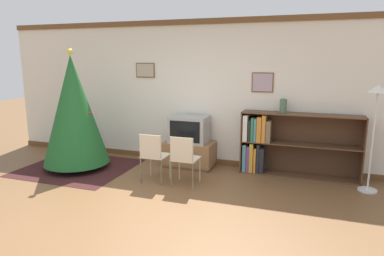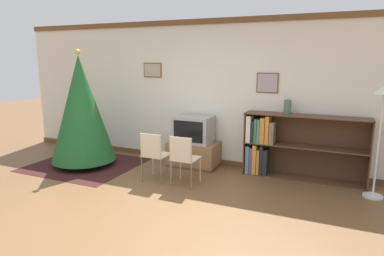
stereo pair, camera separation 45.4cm
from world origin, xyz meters
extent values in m
plane|color=brown|center=(0.00, 0.00, 0.00)|extent=(24.00, 24.00, 0.00)
cube|color=silver|center=(0.00, 2.61, 1.35)|extent=(8.43, 0.08, 2.70)
cube|color=brown|center=(0.00, 2.55, 2.65)|extent=(8.43, 0.03, 0.10)
cube|color=brown|center=(0.00, 2.55, 0.05)|extent=(8.43, 0.03, 0.10)
cube|color=brown|center=(-1.12, 2.56, 1.77)|extent=(0.40, 0.02, 0.28)
cube|color=tan|center=(-1.12, 2.55, 1.77)|extent=(0.36, 0.01, 0.25)
cube|color=brown|center=(1.17, 2.56, 1.58)|extent=(0.38, 0.02, 0.35)
cube|color=#A893A3|center=(1.17, 2.55, 1.58)|extent=(0.34, 0.01, 0.31)
cube|color=#381919|center=(-2.02, 1.48, 0.00)|extent=(1.94, 1.73, 0.01)
cylinder|color=maroon|center=(-2.02, 1.48, 0.06)|extent=(0.36, 0.36, 0.10)
cone|color=#1E5B28|center=(-2.02, 1.48, 1.08)|extent=(1.18, 1.18, 1.95)
sphere|color=yellow|center=(-2.02, 1.48, 2.11)|extent=(0.10, 0.10, 0.10)
sphere|color=red|center=(-1.72, 1.53, 1.04)|extent=(0.05, 0.05, 0.05)
sphere|color=silver|center=(-2.05, 1.95, 0.49)|extent=(0.06, 0.06, 0.06)
sphere|color=silver|center=(-1.76, 1.83, 0.60)|extent=(0.05, 0.05, 0.05)
sphere|color=gold|center=(-2.42, 1.66, 0.60)|extent=(0.06, 0.06, 0.06)
sphere|color=red|center=(-2.20, 1.61, 1.34)|extent=(0.05, 0.05, 0.05)
cube|color=brown|center=(-0.10, 2.26, 0.03)|extent=(0.89, 0.52, 0.05)
cube|color=olive|center=(-0.10, 2.26, 0.26)|extent=(0.92, 0.55, 0.42)
cube|color=#9E9E99|center=(-0.10, 2.26, 0.71)|extent=(0.69, 0.49, 0.49)
cube|color=black|center=(-0.10, 2.01, 0.71)|extent=(0.57, 0.01, 0.38)
cube|color=beige|center=(-0.36, 1.35, 0.43)|extent=(0.40, 0.40, 0.02)
cube|color=beige|center=(-0.36, 1.15, 0.63)|extent=(0.35, 0.02, 0.38)
cylinder|color=beige|center=(-0.54, 1.53, 0.21)|extent=(0.02, 0.02, 0.42)
cylinder|color=beige|center=(-0.18, 1.53, 0.21)|extent=(0.02, 0.02, 0.42)
cylinder|color=beige|center=(-0.54, 1.17, 0.21)|extent=(0.02, 0.02, 0.42)
cylinder|color=beige|center=(-0.18, 1.17, 0.21)|extent=(0.02, 0.02, 0.42)
cylinder|color=beige|center=(-0.54, 1.17, 0.41)|extent=(0.02, 0.02, 0.82)
cylinder|color=beige|center=(-0.18, 1.17, 0.41)|extent=(0.02, 0.02, 0.82)
cube|color=beige|center=(0.17, 1.35, 0.43)|extent=(0.40, 0.40, 0.02)
cube|color=beige|center=(0.17, 1.15, 0.63)|extent=(0.35, 0.02, 0.38)
cylinder|color=beige|center=(-0.01, 1.53, 0.21)|extent=(0.02, 0.02, 0.42)
cylinder|color=beige|center=(0.35, 1.53, 0.21)|extent=(0.02, 0.02, 0.42)
cylinder|color=beige|center=(-0.01, 1.17, 0.21)|extent=(0.02, 0.02, 0.42)
cylinder|color=beige|center=(0.35, 1.17, 0.21)|extent=(0.02, 0.02, 0.42)
cylinder|color=beige|center=(-0.01, 1.17, 0.41)|extent=(0.02, 0.02, 0.82)
cylinder|color=beige|center=(0.35, 1.17, 0.41)|extent=(0.02, 0.02, 0.82)
cube|color=brown|center=(0.88, 2.37, 0.54)|extent=(0.02, 0.36, 1.09)
cube|color=brown|center=(2.84, 2.37, 0.54)|extent=(0.02, 0.36, 1.09)
cube|color=brown|center=(1.86, 2.37, 1.08)|extent=(1.98, 0.36, 0.02)
cube|color=brown|center=(1.86, 2.37, 0.01)|extent=(1.98, 0.36, 0.02)
cube|color=brown|center=(1.86, 2.37, 0.57)|extent=(1.94, 0.36, 0.02)
cube|color=#492F1E|center=(1.86, 2.54, 0.54)|extent=(1.98, 0.01, 1.09)
cube|color=teal|center=(0.94, 2.29, 0.26)|extent=(0.06, 0.20, 0.48)
cube|color=#7A3D7F|center=(1.01, 2.34, 0.25)|extent=(0.05, 0.30, 0.46)
cube|color=gold|center=(1.06, 2.32, 0.28)|extent=(0.06, 0.25, 0.52)
cube|color=orange|center=(1.13, 2.32, 0.24)|extent=(0.04, 0.26, 0.44)
cube|color=#232328|center=(1.18, 2.30, 0.27)|extent=(0.04, 0.22, 0.51)
cube|color=#232328|center=(1.24, 2.30, 0.24)|extent=(0.07, 0.23, 0.44)
cube|color=silver|center=(0.94, 2.30, 0.80)|extent=(0.08, 0.22, 0.46)
cube|color=#232328|center=(1.01, 2.32, 0.76)|extent=(0.04, 0.25, 0.37)
cube|color=#337547|center=(1.06, 2.34, 0.78)|extent=(0.05, 0.30, 0.42)
cube|color=teal|center=(1.11, 2.29, 0.78)|extent=(0.04, 0.20, 0.40)
cube|color=orange|center=(1.18, 2.32, 0.79)|extent=(0.08, 0.26, 0.44)
cube|color=orange|center=(1.26, 2.32, 0.81)|extent=(0.06, 0.27, 0.47)
cube|color=#756047|center=(1.34, 2.31, 0.76)|extent=(0.08, 0.24, 0.38)
cylinder|color=#47664C|center=(1.55, 2.39, 1.20)|extent=(0.12, 0.12, 0.23)
torus|color=#47664C|center=(1.55, 2.39, 1.32)|extent=(0.11, 0.11, 0.02)
cylinder|color=silver|center=(2.90, 2.00, 0.01)|extent=(0.28, 0.28, 0.03)
cylinder|color=silver|center=(2.90, 2.00, 0.77)|extent=(0.03, 0.03, 1.49)
cone|color=white|center=(2.90, 2.00, 1.57)|extent=(0.28, 0.28, 0.12)
camera|label=1|loc=(1.97, -3.56, 2.00)|focal=32.00mm
camera|label=2|loc=(2.39, -3.39, 2.00)|focal=32.00mm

